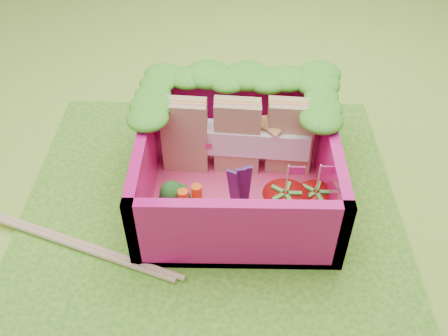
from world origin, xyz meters
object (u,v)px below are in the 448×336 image
at_px(bento_box, 237,165).
at_px(broccoli, 172,197).
at_px(chopsticks, 39,231).
at_px(sandwich_stack, 238,136).
at_px(strawberry_left, 284,209).
at_px(strawberry_right, 314,206).

bearing_deg(bento_box, broccoli, -149.07).
xyz_separation_m(bento_box, chopsticks, (-1.30, -0.39, -0.25)).
distance_m(broccoli, chopsticks, 0.91).
height_order(sandwich_stack, strawberry_left, sandwich_stack).
bearing_deg(sandwich_stack, strawberry_right, -46.77).
bearing_deg(broccoli, sandwich_stack, 49.54).
distance_m(sandwich_stack, chopsticks, 1.48).
distance_m(bento_box, strawberry_right, 0.58).
xyz_separation_m(sandwich_stack, chopsticks, (-1.30, -0.64, -0.31)).
bearing_deg(bento_box, sandwich_stack, 88.58).
bearing_deg(strawberry_right, strawberry_left, -165.13).
distance_m(strawberry_left, chopsticks, 1.61).
xyz_separation_m(bento_box, broccoli, (-0.42, -0.25, -0.06)).
relative_size(sandwich_stack, chopsticks, 0.54).
relative_size(broccoli, strawberry_right, 0.64).
bearing_deg(sandwich_stack, broccoli, -130.46).
xyz_separation_m(broccoli, chopsticks, (-0.88, -0.14, -0.20)).
bearing_deg(chopsticks, sandwich_stack, 26.02).
relative_size(sandwich_stack, strawberry_right, 2.20).
relative_size(bento_box, broccoli, 4.20).
height_order(broccoli, strawberry_right, strawberry_right).
bearing_deg(strawberry_right, chopsticks, -176.47).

